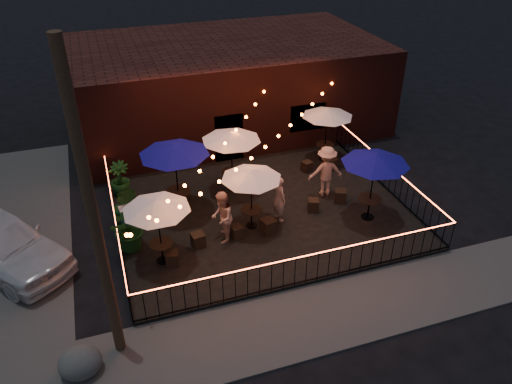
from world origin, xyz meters
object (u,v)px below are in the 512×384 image
at_px(cafe_table_0, 156,206).
at_px(cooler, 131,218).
at_px(cafe_table_1, 174,150).
at_px(utility_pole, 94,221).
at_px(cafe_table_2, 251,175).
at_px(cafe_table_5, 328,113).
at_px(cafe_table_3, 231,137).
at_px(cafe_table_4, 376,160).
at_px(boulder, 80,363).

xyz_separation_m(cafe_table_0, cooler, (-0.70, 2.04, -1.62)).
relative_size(cafe_table_0, cafe_table_1, 0.86).
bearing_deg(utility_pole, cafe_table_1, 64.48).
bearing_deg(cafe_table_1, cafe_table_2, -38.96).
bearing_deg(utility_pole, cafe_table_5, 38.81).
distance_m(cafe_table_3, cafe_table_4, 5.18).
relative_size(utility_pole, cafe_table_1, 2.56).
distance_m(cafe_table_0, cooler, 2.69).
relative_size(cafe_table_3, cafe_table_5, 1.12).
xyz_separation_m(cafe_table_5, boulder, (-10.16, -7.87, -1.86)).
distance_m(cafe_table_4, cafe_table_5, 4.41).
height_order(cafe_table_3, boulder, cafe_table_3).
relative_size(cafe_table_5, boulder, 2.48).
relative_size(cafe_table_1, cafe_table_3, 1.16).
height_order(cafe_table_0, cafe_table_4, cafe_table_4).
bearing_deg(cooler, boulder, -116.84).
height_order(cafe_table_3, cafe_table_5, cafe_table_3).
distance_m(utility_pole, cafe_table_5, 11.94).
bearing_deg(cafe_table_2, utility_pole, -141.45).
bearing_deg(cafe_table_1, boulder, -120.93).
relative_size(cafe_table_3, boulder, 2.78).
bearing_deg(cafe_table_4, cafe_table_2, 168.71).
distance_m(cooler, boulder, 5.76).
bearing_deg(cafe_table_5, boulder, -142.22).
bearing_deg(cafe_table_0, cafe_table_2, 15.37).
height_order(utility_pole, cooler, utility_pole).
xyz_separation_m(cafe_table_1, cooler, (-1.75, -0.57, -1.98)).
xyz_separation_m(cooler, boulder, (-1.86, -5.45, -0.21)).
height_order(cafe_table_1, boulder, cafe_table_1).
relative_size(cafe_table_5, cooler, 2.80).
xyz_separation_m(cafe_table_4, cooler, (-7.91, 1.96, -1.85)).
relative_size(utility_pole, cafe_table_4, 3.08).
bearing_deg(cooler, utility_pole, -108.27).
bearing_deg(cafe_table_4, cooler, 166.06).
distance_m(cafe_table_3, cafe_table_5, 4.47).
height_order(utility_pole, cafe_table_2, utility_pole).
distance_m(cafe_table_1, cafe_table_4, 6.67).
height_order(cafe_table_4, cooler, cafe_table_4).
bearing_deg(cafe_table_0, cafe_table_1, 68.12).
distance_m(cafe_table_1, cafe_table_3, 2.37).
distance_m(cafe_table_2, cafe_table_4, 4.11).
height_order(utility_pole, boulder, utility_pole).
height_order(cafe_table_2, cafe_table_5, cafe_table_5).
xyz_separation_m(cafe_table_2, cooler, (-3.88, 1.16, -1.58)).
xyz_separation_m(cafe_table_2, boulder, (-5.74, -4.29, -1.78)).
bearing_deg(cafe_table_1, cafe_table_0, -111.88).
bearing_deg(cafe_table_0, cafe_table_3, 46.34).
bearing_deg(cafe_table_0, cafe_table_5, 30.42).
distance_m(cafe_table_2, cafe_table_5, 5.69).
bearing_deg(cafe_table_0, cafe_table_4, 0.57).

